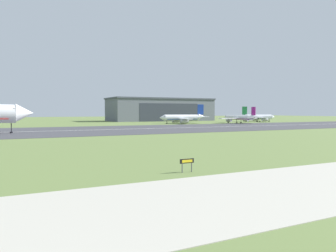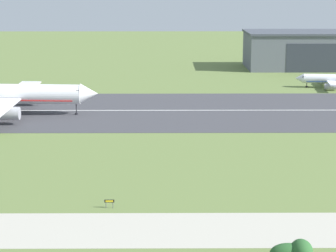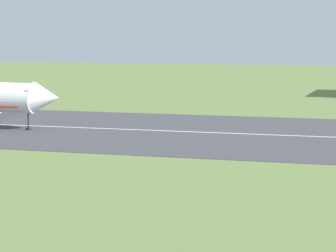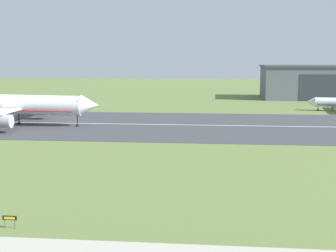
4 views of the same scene
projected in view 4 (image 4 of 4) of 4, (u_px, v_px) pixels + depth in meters
name	position (u px, v px, depth m)	size (l,w,h in m)	color
ground_plane	(200.00, 187.00, 66.16)	(701.23, 701.23, 0.00)	olive
runway_strip	(208.00, 125.00, 126.41)	(461.23, 54.97, 0.06)	#3D3D42
runway_centreline	(208.00, 125.00, 126.40)	(415.11, 0.70, 0.01)	silver
airplane_landing	(11.00, 105.00, 125.33)	(48.95, 53.39, 17.26)	white
runway_sign	(10.00, 219.00, 49.81)	(1.58, 0.13, 1.39)	#4C4C51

